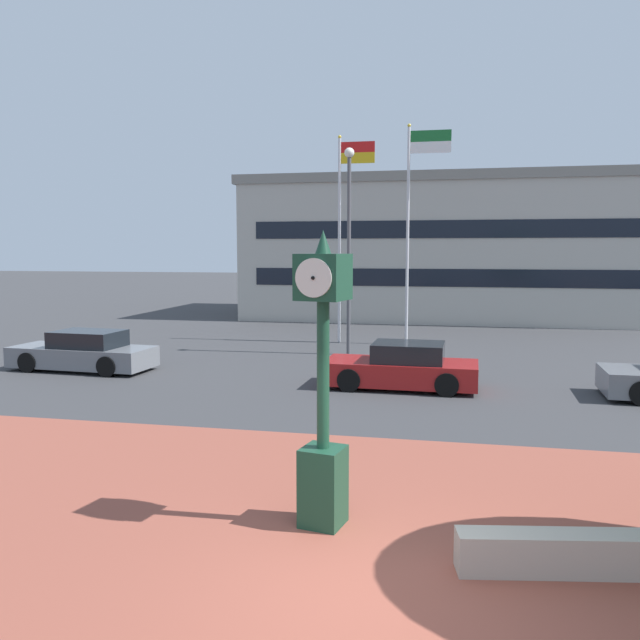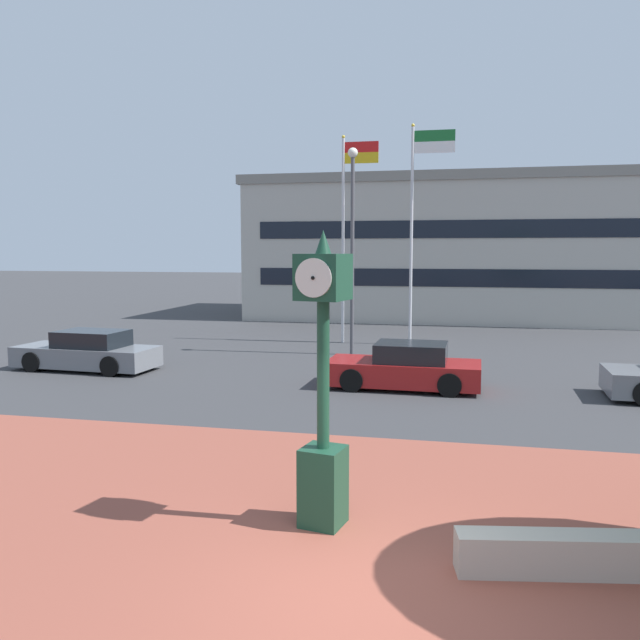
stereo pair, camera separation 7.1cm
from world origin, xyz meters
TOP-DOWN VIEW (x-y plane):
  - ground_plane at (0.00, 0.00)m, footprint 200.00×200.00m
  - plaza_brick_paving at (0.00, 1.09)m, footprint 44.00×10.17m
  - planter_wall at (2.44, 1.06)m, footprint 3.22×0.94m
  - street_clock at (-0.97, 1.78)m, footprint 0.73×0.77m
  - car_street_mid at (-0.64, 11.20)m, footprint 4.27×1.97m
  - car_street_far at (-10.89, 11.85)m, footprint 4.66×2.02m
  - flagpole_primary at (-3.83, 19.75)m, footprint 1.51×0.14m
  - flagpole_secondary at (-1.00, 19.75)m, footprint 1.72×0.14m
  - civic_building at (0.03, 32.21)m, footprint 22.16×11.12m
  - street_lamp_post at (-3.07, 16.68)m, footprint 0.36×0.36m

SIDE VIEW (x-z plane):
  - ground_plane at x=0.00m, z-range 0.00..0.00m
  - plaza_brick_paving at x=0.00m, z-range 0.00..0.01m
  - planter_wall at x=2.44m, z-range 0.00..0.50m
  - car_street_mid at x=-0.64m, z-range -0.07..1.21m
  - car_street_far at x=-10.89m, z-range -0.07..1.21m
  - street_clock at x=-0.97m, z-range -0.17..3.94m
  - civic_building at x=0.03m, z-range 0.01..7.85m
  - street_lamp_post at x=-3.07m, z-range 0.77..8.26m
  - flagpole_primary at x=-3.83m, z-range 0.69..9.17m
  - flagpole_secondary at x=-1.00m, z-range 0.79..9.62m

